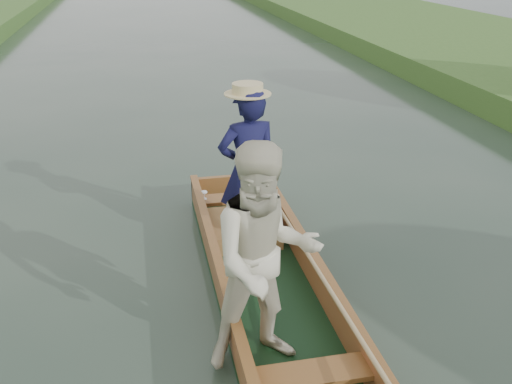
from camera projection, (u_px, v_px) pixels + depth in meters
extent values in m
plane|color=#283D30|center=(267.00, 295.00, 6.13)|extent=(120.00, 120.00, 0.00)
cube|color=#133217|center=(267.00, 291.00, 6.12)|extent=(1.10, 5.00, 0.08)
cube|color=#94552E|center=(220.00, 281.00, 5.94)|extent=(0.08, 5.00, 0.32)
cube|color=#94552E|center=(314.00, 270.00, 6.13)|extent=(0.08, 5.00, 0.32)
cube|color=#94552E|center=(230.00, 186.00, 8.24)|extent=(1.10, 0.08, 0.32)
cube|color=#94552E|center=(220.00, 266.00, 5.87)|extent=(0.10, 5.00, 0.04)
cube|color=#94552E|center=(314.00, 256.00, 6.06)|extent=(0.10, 5.00, 0.04)
cube|color=#94552E|center=(236.00, 198.00, 7.71)|extent=(0.94, 0.30, 0.05)
cube|color=#94552E|center=(312.00, 374.00, 4.58)|extent=(0.94, 0.30, 0.05)
imported|color=#13133D|center=(248.00, 171.00, 6.58)|extent=(0.77, 0.56, 1.96)
cylinder|color=beige|center=(248.00, 91.00, 6.20)|extent=(0.52, 0.52, 0.12)
imported|color=beige|center=(265.00, 259.00, 4.69)|extent=(1.03, 0.83, 2.02)
cube|color=#A76236|center=(242.00, 228.00, 7.14)|extent=(0.85, 0.90, 0.22)
sphere|color=tan|center=(268.00, 213.00, 7.02)|extent=(0.22, 0.22, 0.22)
sphere|color=tan|center=(268.00, 201.00, 6.94)|extent=(0.16, 0.16, 0.16)
sphere|color=tan|center=(263.00, 196.00, 6.90)|extent=(0.06, 0.06, 0.06)
sphere|color=tan|center=(273.00, 195.00, 6.92)|extent=(0.06, 0.06, 0.06)
sphere|color=tan|center=(269.00, 205.00, 6.89)|extent=(0.07, 0.07, 0.07)
sphere|color=tan|center=(260.00, 212.00, 6.96)|extent=(0.08, 0.08, 0.08)
sphere|color=tan|center=(276.00, 211.00, 7.00)|extent=(0.08, 0.08, 0.08)
sphere|color=tan|center=(264.00, 221.00, 7.01)|extent=(0.09, 0.09, 0.09)
sphere|color=tan|center=(273.00, 220.00, 7.03)|extent=(0.09, 0.09, 0.09)
cylinder|color=silver|center=(204.00, 199.00, 7.62)|extent=(0.07, 0.07, 0.01)
cylinder|color=silver|center=(204.00, 196.00, 7.60)|extent=(0.01, 0.01, 0.08)
ellipsoid|color=silver|center=(204.00, 192.00, 7.58)|extent=(0.09, 0.09, 0.05)
cylinder|color=tan|center=(310.00, 258.00, 5.93)|extent=(0.04, 4.12, 0.19)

